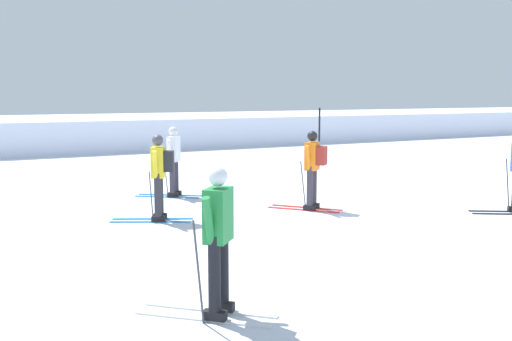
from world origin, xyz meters
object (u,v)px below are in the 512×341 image
object	(u,v)px
skier_green	(218,237)
trail_marker_pole	(319,134)
skier_white	(173,159)
skier_orange	(313,166)
skier_yellow	(159,173)

from	to	relation	value
skier_green	trail_marker_pole	size ratio (longest dim) A/B	0.87
skier_white	skier_green	world-z (taller)	same
skier_white	skier_orange	world-z (taller)	same
skier_yellow	skier_white	xyz separation A→B (m)	(1.20, 2.48, -0.04)
skier_orange	skier_white	bearing A→B (deg)	124.93
skier_orange	trail_marker_pole	distance (m)	9.64
skier_white	trail_marker_pole	distance (m)	9.07
skier_white	skier_orange	distance (m)	3.63
skier_white	trail_marker_pole	bearing A→B (deg)	32.74
skier_white	skier_yellow	bearing A→B (deg)	-115.75
skier_yellow	skier_white	size ratio (longest dim) A/B	1.00
skier_orange	skier_green	size ratio (longest dim) A/B	1.00
trail_marker_pole	skier_orange	bearing A→B (deg)	-125.15
skier_orange	trail_marker_pole	bearing A→B (deg)	54.85
skier_green	trail_marker_pole	bearing A→B (deg)	51.61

